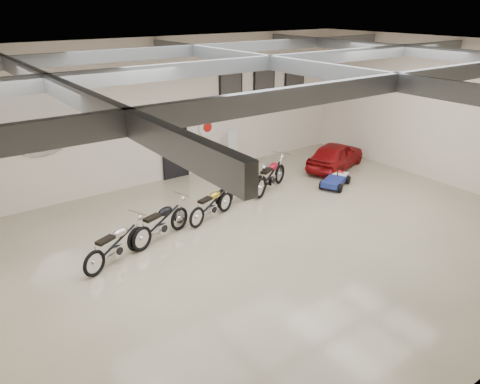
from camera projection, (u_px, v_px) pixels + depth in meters
floor at (266, 243)px, 12.64m from camera, size 16.00×12.00×0.01m
ceiling at (270, 51)px, 10.74m from camera, size 16.00×12.00×0.01m
back_wall at (159, 112)px, 16.20m from camera, size 16.00×0.02×5.00m
right_wall at (450, 113)px, 16.02m from camera, size 0.02×12.00×5.00m
ceiling_beams at (270, 62)px, 10.84m from camera, size 15.80×11.80×0.32m
door at (175, 150)px, 16.98m from camera, size 0.92×0.08×2.10m
logo_plaque at (38, 120)px, 13.88m from camera, size 2.30×0.06×1.16m
poster_left at (231, 86)px, 17.56m from camera, size 1.05×0.08×1.35m
poster_mid at (264, 82)px, 18.43m from camera, size 1.05×0.08×1.35m
poster_right at (294, 79)px, 19.29m from camera, size 1.05×0.08×1.35m
oil_sign at (207, 127)px, 17.49m from camera, size 0.72×0.10×0.72m
banner_stand at (232, 148)px, 17.93m from camera, size 0.48×0.27×1.67m
motorcycle_silver at (116, 243)px, 11.52m from camera, size 2.14×1.39×1.07m
motorcycle_black at (161, 222)px, 12.64m from camera, size 2.19×1.32×1.09m
motorcycle_gold at (212, 204)px, 13.85m from camera, size 2.03×1.20×1.01m
motorcycle_yellow at (242, 185)px, 15.02m from camera, size 2.30×0.98×1.16m
motorcycle_red at (271, 175)px, 15.96m from camera, size 2.27×1.56×1.14m
go_kart at (337, 177)px, 16.52m from camera, size 1.86×1.42×0.61m
vintage_car at (336, 155)px, 18.08m from camera, size 2.27×3.40×1.08m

